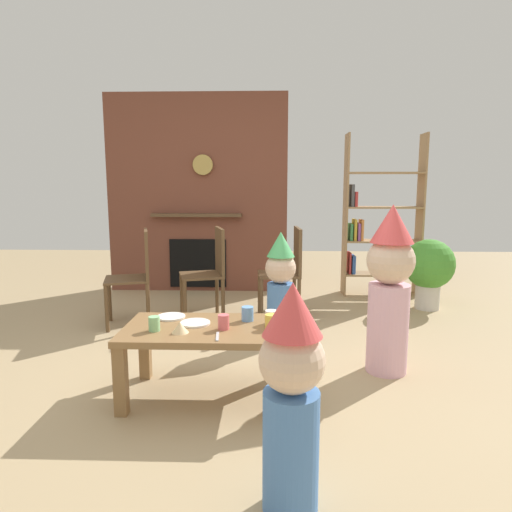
% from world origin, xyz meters
% --- Properties ---
extents(ground_plane, '(12.00, 12.00, 0.00)m').
position_xyz_m(ground_plane, '(0.00, 0.00, 0.00)').
color(ground_plane, tan).
extents(brick_fireplace_feature, '(2.20, 0.28, 2.40)m').
position_xyz_m(brick_fireplace_feature, '(-0.64, 2.60, 1.19)').
color(brick_fireplace_feature, brown).
rests_on(brick_fireplace_feature, ground_plane).
extents(bookshelf, '(0.90, 0.28, 1.90)m').
position_xyz_m(bookshelf, '(1.52, 2.40, 0.88)').
color(bookshelf, '#9E7A51').
rests_on(bookshelf, ground_plane).
extents(coffee_table, '(0.99, 0.59, 0.45)m').
position_xyz_m(coffee_table, '(-0.14, -0.32, 0.37)').
color(coffee_table, olive).
rests_on(coffee_table, ground_plane).
extents(paper_cup_near_left, '(0.07, 0.07, 0.09)m').
position_xyz_m(paper_cup_near_left, '(-0.02, -0.37, 0.50)').
color(paper_cup_near_left, '#E5666B').
rests_on(paper_cup_near_left, coffee_table).
extents(paper_cup_near_right, '(0.08, 0.08, 0.09)m').
position_xyz_m(paper_cup_near_right, '(0.11, -0.19, 0.50)').
color(paper_cup_near_right, '#669EE0').
rests_on(paper_cup_near_right, coffee_table).
extents(paper_cup_center, '(0.08, 0.08, 0.09)m').
position_xyz_m(paper_cup_center, '(0.27, -0.26, 0.49)').
color(paper_cup_center, silver).
rests_on(paper_cup_center, coffee_table).
extents(paper_cup_far_left, '(0.07, 0.07, 0.09)m').
position_xyz_m(paper_cup_far_left, '(0.26, -0.35, 0.49)').
color(paper_cup_far_left, '#F2CC4C').
rests_on(paper_cup_far_left, coffee_table).
extents(paper_cup_far_right, '(0.07, 0.07, 0.09)m').
position_xyz_m(paper_cup_far_right, '(-0.43, -0.41, 0.49)').
color(paper_cup_far_right, '#8CD18C').
rests_on(paper_cup_far_right, coffee_table).
extents(paper_plate_front, '(0.18, 0.18, 0.01)m').
position_xyz_m(paper_plate_front, '(-0.39, -0.14, 0.46)').
color(paper_plate_front, white).
rests_on(paper_plate_front, coffee_table).
extents(paper_plate_rear, '(0.19, 0.19, 0.01)m').
position_xyz_m(paper_plate_rear, '(-0.21, -0.27, 0.46)').
color(paper_plate_rear, white).
rests_on(paper_plate_rear, coffee_table).
extents(birthday_cake_slice, '(0.10, 0.10, 0.06)m').
position_xyz_m(birthday_cake_slice, '(-0.27, -0.44, 0.48)').
color(birthday_cake_slice, '#EAC68C').
rests_on(birthday_cake_slice, coffee_table).
extents(table_fork, '(0.03, 0.15, 0.01)m').
position_xyz_m(table_fork, '(-0.04, -0.51, 0.45)').
color(table_fork, silver).
rests_on(table_fork, coffee_table).
extents(child_with_cone_hat, '(0.26, 0.26, 0.94)m').
position_xyz_m(child_with_cone_hat, '(0.34, -1.30, 0.50)').
color(child_with_cone_hat, '#4C7FC6').
rests_on(child_with_cone_hat, ground_plane).
extents(child_in_pink, '(0.33, 0.33, 1.18)m').
position_xyz_m(child_in_pink, '(1.08, 0.10, 0.62)').
color(child_in_pink, '#EAB2C6').
rests_on(child_in_pink, ground_plane).
extents(child_by_the_chairs, '(0.26, 0.26, 0.93)m').
position_xyz_m(child_by_the_chairs, '(0.34, 0.71, 0.49)').
color(child_by_the_chairs, '#4C7FC6').
rests_on(child_by_the_chairs, ground_plane).
extents(dining_chair_left, '(0.49, 0.49, 0.90)m').
position_xyz_m(dining_chair_left, '(-0.99, 1.13, 0.51)').
color(dining_chair_left, brown).
rests_on(dining_chair_left, ground_plane).
extents(dining_chair_middle, '(0.49, 0.49, 0.90)m').
position_xyz_m(dining_chair_middle, '(-0.32, 1.33, 0.51)').
color(dining_chair_middle, brown).
rests_on(dining_chair_middle, ground_plane).
extents(dining_chair_right, '(0.43, 0.43, 0.90)m').
position_xyz_m(dining_chair_right, '(0.43, 1.39, 0.51)').
color(dining_chair_right, brown).
rests_on(dining_chair_right, ground_plane).
extents(potted_plant_tall, '(0.53, 0.53, 0.75)m').
position_xyz_m(potted_plant_tall, '(1.94, 1.76, 0.45)').
color(potted_plant_tall, beige).
rests_on(potted_plant_tall, ground_plane).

